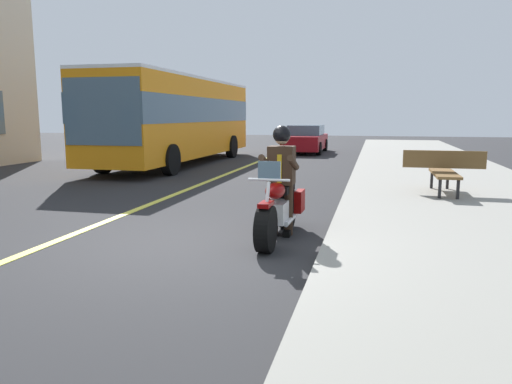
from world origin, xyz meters
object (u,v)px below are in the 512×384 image
Objects in this scene: rider_main at (281,171)px; car_silver at (306,139)px; bus_near at (178,116)px; bench_sidewalk at (444,168)px; motorcycle_main at (279,209)px.

car_silver is at bearing -173.31° from rider_main.
car_silver is at bearing 149.58° from bus_near.
motorcycle_main is at bearing -34.24° from bench_sidewalk.
bus_near is 11.05m from bench_sidewalk.
car_silver reaches higher than motorcycle_main.
car_silver reaches higher than bench_sidewalk.
rider_main is 5.12m from bench_sidewalk.
bus_near reaches higher than motorcycle_main.
motorcycle_main is at bearing 6.62° from car_silver.
motorcycle_main is 5.27m from bench_sidewalk.
motorcycle_main is at bearing 29.84° from bus_near.
rider_main reaches higher than bench_sidewalk.
car_silver is 14.06m from bench_sidewalk.
motorcycle_main is at bearing -0.08° from rider_main.
rider_main is 0.97× the size of bench_sidewalk.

